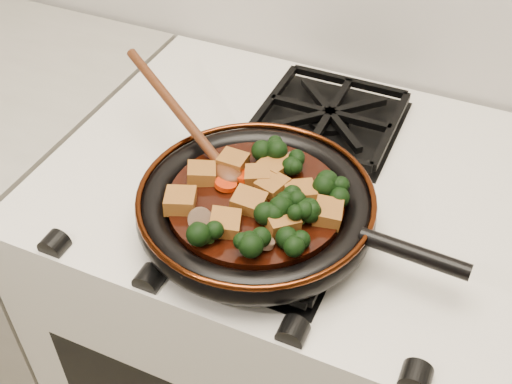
% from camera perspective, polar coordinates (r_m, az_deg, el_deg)
% --- Properties ---
extents(stove, '(0.76, 0.60, 0.90)m').
position_cam_1_polar(stove, '(1.33, 2.94, -13.06)').
color(stove, silver).
rests_on(stove, ground).
extents(burner_grate_front, '(0.23, 0.23, 0.03)m').
position_cam_1_polar(burner_grate_front, '(0.89, 0.63, -3.12)').
color(burner_grate_front, black).
rests_on(burner_grate_front, stove).
extents(burner_grate_back, '(0.23, 0.23, 0.03)m').
position_cam_1_polar(burner_grate_back, '(1.09, 6.55, 6.61)').
color(burner_grate_back, black).
rests_on(burner_grate_back, stove).
extents(skillet, '(0.45, 0.33, 0.05)m').
position_cam_1_polar(skillet, '(0.88, 0.13, -1.29)').
color(skillet, black).
rests_on(skillet, burner_grate_front).
extents(braising_sauce, '(0.24, 0.24, 0.02)m').
position_cam_1_polar(braising_sauce, '(0.87, 0.00, -1.01)').
color(braising_sauce, black).
rests_on(braising_sauce, skillet).
extents(tofu_cube_0, '(0.06, 0.06, 0.03)m').
position_cam_1_polar(tofu_cube_0, '(0.82, 2.26, -2.56)').
color(tofu_cube_0, brown).
rests_on(tofu_cube_0, braising_sauce).
extents(tofu_cube_1, '(0.05, 0.04, 0.03)m').
position_cam_1_polar(tofu_cube_1, '(0.85, -0.66, -0.94)').
color(tofu_cube_1, brown).
rests_on(tofu_cube_1, braising_sauce).
extents(tofu_cube_2, '(0.05, 0.05, 0.03)m').
position_cam_1_polar(tofu_cube_2, '(0.82, -2.78, -2.85)').
color(tofu_cube_2, brown).
rests_on(tofu_cube_2, braising_sauce).
extents(tofu_cube_3, '(0.05, 0.05, 0.03)m').
position_cam_1_polar(tofu_cube_3, '(0.87, 1.52, 0.52)').
color(tofu_cube_3, brown).
rests_on(tofu_cube_3, braising_sauce).
extents(tofu_cube_4, '(0.05, 0.04, 0.02)m').
position_cam_1_polar(tofu_cube_4, '(0.89, 0.18, 1.46)').
color(tofu_cube_4, brown).
rests_on(tofu_cube_4, braising_sauce).
extents(tofu_cube_5, '(0.05, 0.05, 0.03)m').
position_cam_1_polar(tofu_cube_5, '(0.90, 1.80, 2.33)').
color(tofu_cube_5, brown).
rests_on(tofu_cube_5, braising_sauce).
extents(tofu_cube_6, '(0.05, 0.05, 0.03)m').
position_cam_1_polar(tofu_cube_6, '(0.89, -4.88, 1.62)').
color(tofu_cube_6, brown).
rests_on(tofu_cube_6, braising_sauce).
extents(tofu_cube_7, '(0.05, 0.05, 0.03)m').
position_cam_1_polar(tofu_cube_7, '(0.84, 6.42, -1.87)').
color(tofu_cube_7, brown).
rests_on(tofu_cube_7, braising_sauce).
extents(tofu_cube_8, '(0.04, 0.04, 0.02)m').
position_cam_1_polar(tofu_cube_8, '(0.91, -2.07, 2.69)').
color(tofu_cube_8, brown).
rests_on(tofu_cube_8, braising_sauce).
extents(tofu_cube_9, '(0.05, 0.06, 0.03)m').
position_cam_1_polar(tofu_cube_9, '(0.86, -6.73, -0.78)').
color(tofu_cube_9, brown).
rests_on(tofu_cube_9, braising_sauce).
extents(tofu_cube_10, '(0.06, 0.06, 0.03)m').
position_cam_1_polar(tofu_cube_10, '(0.86, 3.93, -0.14)').
color(tofu_cube_10, brown).
rests_on(tofu_cube_10, braising_sauce).
extents(broccoli_floret_0, '(0.08, 0.08, 0.06)m').
position_cam_1_polar(broccoli_floret_0, '(0.83, 4.00, -2.03)').
color(broccoli_floret_0, black).
rests_on(broccoli_floret_0, braising_sauce).
extents(broccoli_floret_1, '(0.09, 0.08, 0.07)m').
position_cam_1_polar(broccoli_floret_1, '(0.92, 1.26, 3.53)').
color(broccoli_floret_1, black).
rests_on(broccoli_floret_1, braising_sauce).
extents(broccoli_floret_2, '(0.08, 0.08, 0.08)m').
position_cam_1_polar(broccoli_floret_2, '(0.79, -0.74, -4.74)').
color(broccoli_floret_2, black).
rests_on(broccoli_floret_2, braising_sauce).
extents(broccoli_floret_3, '(0.07, 0.07, 0.07)m').
position_cam_1_polar(broccoli_floret_3, '(0.90, 3.44, 2.57)').
color(broccoli_floret_3, black).
rests_on(broccoli_floret_3, braising_sauce).
extents(broccoli_floret_4, '(0.08, 0.08, 0.06)m').
position_cam_1_polar(broccoli_floret_4, '(0.84, 3.11, -1.13)').
color(broccoli_floret_4, black).
rests_on(broccoli_floret_4, braising_sauce).
extents(broccoli_floret_5, '(0.06, 0.06, 0.06)m').
position_cam_1_polar(broccoli_floret_5, '(0.80, 3.33, -4.51)').
color(broccoli_floret_5, black).
rests_on(broccoli_floret_5, braising_sauce).
extents(broccoli_floret_6, '(0.08, 0.08, 0.07)m').
position_cam_1_polar(broccoli_floret_6, '(0.81, -4.17, -3.83)').
color(broccoli_floret_6, black).
rests_on(broccoli_floret_6, braising_sauce).
extents(broccoli_floret_7, '(0.08, 0.08, 0.06)m').
position_cam_1_polar(broccoli_floret_7, '(0.86, 6.73, -0.15)').
color(broccoli_floret_7, black).
rests_on(broccoli_floret_7, braising_sauce).
extents(broccoli_floret_8, '(0.07, 0.08, 0.06)m').
position_cam_1_polar(broccoli_floret_8, '(0.83, 1.70, -2.04)').
color(broccoli_floret_8, black).
rests_on(broccoli_floret_8, braising_sauce).
extents(carrot_coin_0, '(0.03, 0.03, 0.02)m').
position_cam_1_polar(carrot_coin_0, '(0.88, -2.71, 0.68)').
color(carrot_coin_0, '#BE2605').
rests_on(carrot_coin_0, braising_sauce).
extents(carrot_coin_1, '(0.03, 0.03, 0.02)m').
position_cam_1_polar(carrot_coin_1, '(0.89, -0.88, 1.43)').
color(carrot_coin_1, '#BE2605').
rests_on(carrot_coin_1, braising_sauce).
extents(carrot_coin_2, '(0.03, 0.03, 0.02)m').
position_cam_1_polar(carrot_coin_2, '(0.91, -4.49, 2.21)').
color(carrot_coin_2, '#BE2605').
rests_on(carrot_coin_2, braising_sauce).
extents(carrot_coin_3, '(0.03, 0.03, 0.01)m').
position_cam_1_polar(carrot_coin_3, '(0.87, 6.61, -0.22)').
color(carrot_coin_3, '#BE2605').
rests_on(carrot_coin_3, braising_sauce).
extents(carrot_coin_4, '(0.03, 0.03, 0.02)m').
position_cam_1_polar(carrot_coin_4, '(0.85, 3.05, -0.98)').
color(carrot_coin_4, '#BE2605').
rests_on(carrot_coin_4, braising_sauce).
extents(mushroom_slice_0, '(0.03, 0.03, 0.03)m').
position_cam_1_polar(mushroom_slice_0, '(0.91, 3.41, 2.71)').
color(mushroom_slice_0, brown).
rests_on(mushroom_slice_0, braising_sauce).
extents(mushroom_slice_1, '(0.04, 0.04, 0.03)m').
position_cam_1_polar(mushroom_slice_1, '(0.83, -4.98, -2.48)').
color(mushroom_slice_1, brown).
rests_on(mushroom_slice_1, braising_sauce).
extents(mushroom_slice_2, '(0.04, 0.04, 0.03)m').
position_cam_1_polar(mushroom_slice_2, '(0.92, 1.61, 3.31)').
color(mushroom_slice_2, brown).
rests_on(mushroom_slice_2, braising_sauce).
extents(mushroom_slice_3, '(0.04, 0.04, 0.02)m').
position_cam_1_polar(mushroom_slice_3, '(0.80, 0.59, -4.42)').
color(mushroom_slice_3, brown).
rests_on(mushroom_slice_3, braising_sauce).
extents(mushroom_slice_4, '(0.04, 0.03, 0.03)m').
position_cam_1_polar(mushroom_slice_4, '(0.85, 5.58, -1.49)').
color(mushroom_slice_4, brown).
rests_on(mushroom_slice_4, braising_sauce).
extents(wooden_spoon, '(0.16, 0.11, 0.27)m').
position_cam_1_polar(wooden_spoon, '(0.94, -5.42, 5.28)').
color(wooden_spoon, '#4B2310').
rests_on(wooden_spoon, braising_sauce).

